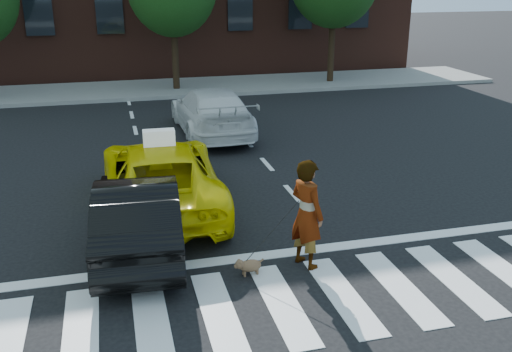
# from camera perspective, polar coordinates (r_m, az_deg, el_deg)

# --- Properties ---
(ground) EXTENTS (120.00, 120.00, 0.00)m
(ground) POSITION_cam_1_polar(r_m,az_deg,el_deg) (9.05, 2.64, -12.66)
(ground) COLOR black
(ground) RESTS_ON ground
(crosswalk) EXTENTS (13.00, 2.40, 0.01)m
(crosswalk) POSITION_cam_1_polar(r_m,az_deg,el_deg) (9.04, 2.64, -12.62)
(crosswalk) COLOR silver
(crosswalk) RESTS_ON ground
(stop_line) EXTENTS (12.00, 0.30, 0.01)m
(stop_line) POSITION_cam_1_polar(r_m,az_deg,el_deg) (10.37, 0.02, -8.05)
(stop_line) COLOR silver
(stop_line) RESTS_ON ground
(sidewalk_far) EXTENTS (30.00, 4.00, 0.15)m
(sidewalk_far) POSITION_cam_1_polar(r_m,az_deg,el_deg) (25.34, -9.20, 8.64)
(sidewalk_far) COLOR slate
(sidewalk_far) RESTS_ON ground
(taxi) EXTENTS (2.59, 5.33, 1.46)m
(taxi) POSITION_cam_1_polar(r_m,az_deg,el_deg) (12.41, -9.53, 0.11)
(taxi) COLOR yellow
(taxi) RESTS_ON ground
(black_sedan) EXTENTS (1.72, 4.27, 1.38)m
(black_sedan) POSITION_cam_1_polar(r_m,az_deg,el_deg) (10.63, -11.74, -3.70)
(black_sedan) COLOR black
(black_sedan) RESTS_ON ground
(white_suv) EXTENTS (2.15, 5.05, 1.45)m
(white_suv) POSITION_cam_1_polar(r_m,az_deg,el_deg) (18.05, -4.47, 6.49)
(white_suv) COLOR silver
(white_suv) RESTS_ON ground
(woman) EXTENTS (0.71, 0.83, 1.94)m
(woman) POSITION_cam_1_polar(r_m,az_deg,el_deg) (9.73, 5.11, -3.80)
(woman) COLOR #999999
(woman) RESTS_ON ground
(dog) EXTENTS (0.53, 0.22, 0.30)m
(dog) POSITION_cam_1_polar(r_m,az_deg,el_deg) (9.72, -0.80, -8.94)
(dog) COLOR olive
(dog) RESTS_ON ground
(taxi_sign) EXTENTS (0.66, 0.30, 0.32)m
(taxi_sign) POSITION_cam_1_polar(r_m,az_deg,el_deg) (11.96, -9.68, 3.82)
(taxi_sign) COLOR white
(taxi_sign) RESTS_ON taxi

